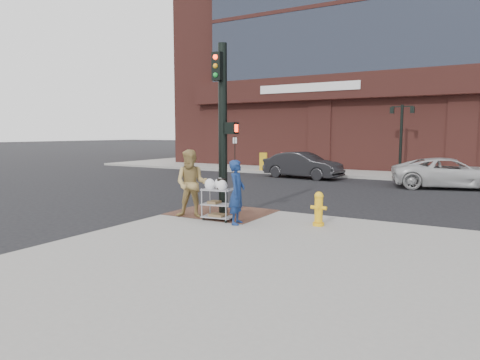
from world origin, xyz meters
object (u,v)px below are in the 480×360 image
Objects in this scene: fire_hydrant at (319,208)px; minivan_white at (450,173)px; sedan_dark at (303,165)px; pedestrian_tan at (191,184)px; utility_cart at (218,201)px; lamp_post at (401,132)px; woman_blue at (237,192)px; traffic_signal_pole at (223,124)px.

minivan_white is at bearing 78.68° from fire_hydrant.
minivan_white is (7.56, -0.75, -0.04)m from sedan_dark.
pedestrian_tan is 0.99m from utility_cart.
lamp_post is at bearing 82.68° from utility_cart.
fire_hydrant is at bearing -79.11° from woman_blue.
fire_hydrant is (2.65, 0.74, -0.07)m from utility_cart.
sedan_dark is at bearing 113.44° from fire_hydrant.
lamp_post is 6.01m from sedan_dark.
pedestrian_tan is 3.66m from fire_hydrant.
woman_blue is 13.02m from minivan_white.
woman_blue is 2.18m from fire_hydrant.
woman_blue is (-1.37, -16.31, -1.61)m from lamp_post.
lamp_post is 0.79× the size of minivan_white.
traffic_signal_pole is 5.56× the size of fire_hydrant.
utility_cart is at bearing -66.54° from traffic_signal_pole.
traffic_signal_pole is 0.99× the size of minivan_white.
pedestrian_tan is 2.16× the size of fire_hydrant.
minivan_white is 13.13m from utility_cart.
pedestrian_tan is at bearing -164.53° from sedan_dark.
traffic_signal_pole is 2.01m from pedestrian_tan.
minivan_white is at bearing -32.73° from woman_blue.
sedan_dark is 7.60m from minivan_white.
utility_cart reaches higher than fire_hydrant.
minivan_white is (4.23, 12.31, -0.30)m from woman_blue.
fire_hydrant is (3.06, -0.18, -2.22)m from traffic_signal_pole.
woman_blue is at bearing 144.86° from minivan_white.
woman_blue is 1.46× the size of utility_cart.
lamp_post reaches higher than pedestrian_tan.
pedestrian_tan is at bearing -117.86° from traffic_signal_pole.
pedestrian_tan is 1.65× the size of utility_cart.
utility_cart is (2.62, -12.91, -0.06)m from sedan_dark.
lamp_post is 2.06× the size of pedestrian_tan.
woman_blue reaches higher than minivan_white.
lamp_post is at bearing -47.53° from sedan_dark.
lamp_post is 15.55m from fire_hydrant.
woman_blue is 0.79m from utility_cart.
fire_hydrant is (0.58, -15.41, -2.01)m from lamp_post.
minivan_white is (5.83, 12.16, -0.42)m from pedestrian_tan.
pedestrian_tan is (-0.49, -0.93, -1.71)m from traffic_signal_pole.
fire_hydrant is (1.95, 0.89, -0.40)m from woman_blue.
traffic_signal_pole is 2.92× the size of woman_blue.
woman_blue reaches higher than fire_hydrant.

